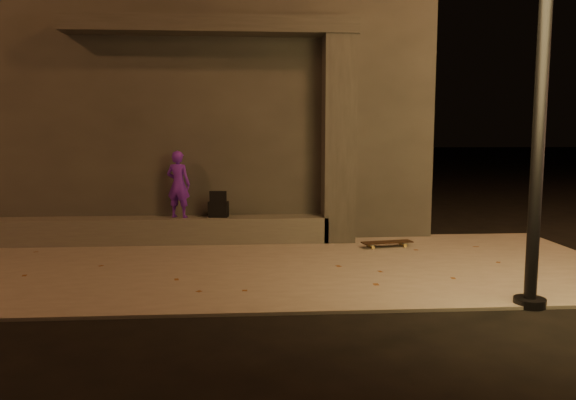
{
  "coord_description": "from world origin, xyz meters",
  "views": [
    {
      "loc": [
        0.12,
        -6.12,
        2.01
      ],
      "look_at": [
        0.68,
        2.0,
        1.0
      ],
      "focal_mm": 35.0,
      "sensor_mm": 36.0,
      "label": 1
    }
  ],
  "objects": [
    {
      "name": "ground",
      "position": [
        0.0,
        0.0,
        0.0
      ],
      "size": [
        120.0,
        120.0,
        0.0
      ],
      "primitive_type": "plane",
      "color": "black",
      "rests_on": "ground"
    },
    {
      "name": "sidewalk",
      "position": [
        0.0,
        2.0,
        0.02
      ],
      "size": [
        11.0,
        4.4,
        0.04
      ],
      "primitive_type": "cube",
      "color": "slate",
      "rests_on": "ground"
    },
    {
      "name": "building",
      "position": [
        -1.0,
        6.49,
        2.61
      ],
      "size": [
        9.0,
        5.1,
        5.22
      ],
      "color": "#373432",
      "rests_on": "ground"
    },
    {
      "name": "ledge",
      "position": [
        -1.5,
        3.75,
        0.27
      ],
      "size": [
        6.0,
        0.55,
        0.45
      ],
      "primitive_type": "cube",
      "color": "#56544E",
      "rests_on": "sidewalk"
    },
    {
      "name": "column",
      "position": [
        1.7,
        3.75,
        1.84
      ],
      "size": [
        0.55,
        0.55,
        3.6
      ],
      "primitive_type": "cube",
      "color": "#373432",
      "rests_on": "sidewalk"
    },
    {
      "name": "canopy",
      "position": [
        -0.5,
        3.8,
        3.78
      ],
      "size": [
        5.0,
        0.7,
        0.28
      ],
      "primitive_type": "cube",
      "color": "#373432",
      "rests_on": "column"
    },
    {
      "name": "skateboarder",
      "position": [
        -1.12,
        3.75,
        1.08
      ],
      "size": [
        0.5,
        0.41,
        1.17
      ],
      "primitive_type": "imported",
      "rotation": [
        0.0,
        0.0,
        2.8
      ],
      "color": "#5E1DBE",
      "rests_on": "ledge"
    },
    {
      "name": "backpack",
      "position": [
        -0.43,
        3.75,
        0.65
      ],
      "size": [
        0.36,
        0.26,
        0.47
      ],
      "rotation": [
        0.0,
        0.0,
        -0.13
      ],
      "color": "black",
      "rests_on": "ledge"
    },
    {
      "name": "skateboard",
      "position": [
        2.45,
        3.1,
        0.12
      ],
      "size": [
        0.9,
        0.38,
        0.1
      ],
      "rotation": [
        0.0,
        0.0,
        0.18
      ],
      "color": "black",
      "rests_on": "sidewalk"
    }
  ]
}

